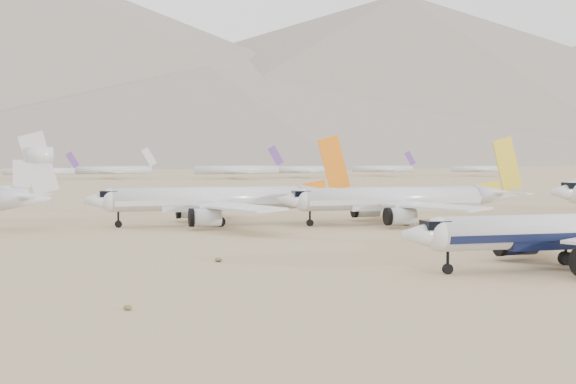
% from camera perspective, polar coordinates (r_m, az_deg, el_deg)
% --- Properties ---
extents(ground, '(7000.00, 7000.00, 0.00)m').
position_cam_1_polar(ground, '(102.78, 13.52, -5.31)').
color(ground, '#967E57').
rests_on(ground, ground).
extents(row2_gold_tail, '(49.33, 48.24, 17.56)m').
position_cam_1_polar(row2_gold_tail, '(161.20, 8.20, -0.51)').
color(row2_gold_tail, silver).
rests_on(row2_gold_tail, ground).
extents(row2_orange_tail, '(49.98, 48.90, 17.83)m').
position_cam_1_polar(row2_orange_tail, '(157.40, -4.83, -0.55)').
color(row2_orange_tail, silver).
rests_on(row2_orange_tail, ground).
extents(distant_storage_row, '(473.88, 59.08, 16.00)m').
position_cam_1_polar(distant_storage_row, '(413.02, -14.41, 1.48)').
color(distant_storage_row, silver).
rests_on(distant_storage_row, ground).
extents(mountain_range, '(7354.00, 3024.00, 470.00)m').
position_cam_1_polar(mountain_range, '(1750.09, -11.32, 8.70)').
color(mountain_range, slate).
rests_on(mountain_range, ground).
extents(foothills, '(4637.50, 1395.00, 155.00)m').
position_cam_1_polar(foothills, '(1322.20, 10.70, 5.22)').
color(foothills, slate).
rests_on(foothills, ground).
extents(desert_scrub, '(219.83, 121.67, 0.63)m').
position_cam_1_polar(desert_scrub, '(70.23, 3.51, -8.86)').
color(desert_scrub, brown).
rests_on(desert_scrub, ground).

